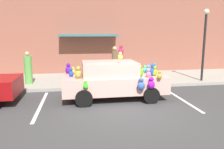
{
  "coord_description": "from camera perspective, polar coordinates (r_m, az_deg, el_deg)",
  "views": [
    {
      "loc": [
        -1.76,
        -7.36,
        2.69
      ],
      "look_at": [
        -0.23,
        2.07,
        0.9
      ],
      "focal_mm": 35.55,
      "sensor_mm": 36.0,
      "label": 1
    }
  ],
  "objects": [
    {
      "name": "parking_stripe_rear",
      "position": [
        8.88,
        -17.82,
        -7.51
      ],
      "size": [
        0.12,
        3.6,
        0.01
      ],
      "primitive_type": "cube",
      "color": "silver",
      "rests_on": "ground"
    },
    {
      "name": "parking_stripe_front",
      "position": [
        9.75,
        17.07,
        -5.86
      ],
      "size": [
        0.12,
        3.6,
        0.01
      ],
      "primitive_type": "cube",
      "color": "silver",
      "rests_on": "ground"
    },
    {
      "name": "ground_plane",
      "position": [
        8.03,
        4.03,
        -8.98
      ],
      "size": [
        60.0,
        60.0,
        0.0
      ],
      "primitive_type": "plane",
      "color": "#38383A"
    },
    {
      "name": "plush_covered_car",
      "position": [
        9.13,
        0.41,
        -1.29
      ],
      "size": [
        4.17,
        2.14,
        2.18
      ],
      "color": "#CAA198",
      "rests_on": "ground"
    },
    {
      "name": "pedestrian_walking_past",
      "position": [
        12.32,
        0.67,
        2.8
      ],
      "size": [
        0.31,
        0.31,
        1.82
      ],
      "color": "brown",
      "rests_on": "sidewalk"
    },
    {
      "name": "pedestrian_near_shopfront",
      "position": [
        11.92,
        -20.75,
        1.29
      ],
      "size": [
        0.38,
        0.38,
        1.64
      ],
      "color": "#57A349",
      "rests_on": "sidewalk"
    },
    {
      "name": "teddy_bear_on_sidewalk",
      "position": [
        11.49,
        7.9,
        -0.48
      ],
      "size": [
        0.4,
        0.33,
        0.76
      ],
      "color": "beige",
      "rests_on": "sidewalk"
    },
    {
      "name": "sidewalk",
      "position": [
        12.75,
        -1.1,
        -1.22
      ],
      "size": [
        24.0,
        4.0,
        0.15
      ],
      "primitive_type": "cube",
      "color": "gray",
      "rests_on": "ground"
    },
    {
      "name": "street_lamp_post",
      "position": [
        12.76,
        22.71,
        8.79
      ],
      "size": [
        0.28,
        0.28,
        3.76
      ],
      "color": "black",
      "rests_on": "sidewalk"
    },
    {
      "name": "storefront_building",
      "position": [
        14.61,
        -2.41,
        12.57
      ],
      "size": [
        24.0,
        1.25,
        6.4
      ],
      "color": "brown",
      "rests_on": "ground"
    }
  ]
}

